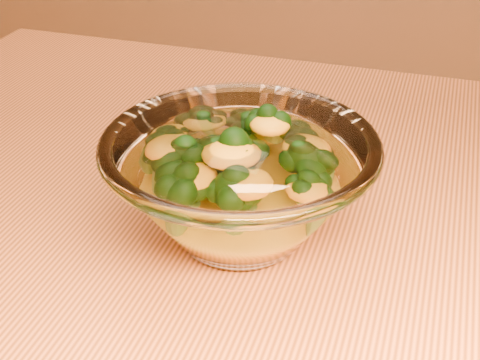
% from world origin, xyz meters
% --- Properties ---
extents(table, '(1.20, 0.80, 0.75)m').
position_xyz_m(table, '(0.00, 0.00, 0.65)').
color(table, '#D87A40').
rests_on(table, ground).
extents(glass_bowl, '(0.23, 0.23, 0.10)m').
position_xyz_m(glass_bowl, '(-0.10, -0.02, 0.80)').
color(glass_bowl, white).
rests_on(glass_bowl, table).
extents(cheese_sauce, '(0.12, 0.12, 0.03)m').
position_xyz_m(cheese_sauce, '(-0.10, -0.02, 0.78)').
color(cheese_sauce, '#F1B114').
rests_on(cheese_sauce, glass_bowl).
extents(broccoli_heap, '(0.16, 0.14, 0.08)m').
position_xyz_m(broccoli_heap, '(-0.11, -0.01, 0.82)').
color(broccoli_heap, black).
rests_on(broccoli_heap, cheese_sauce).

